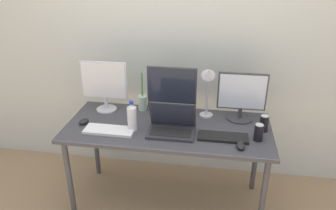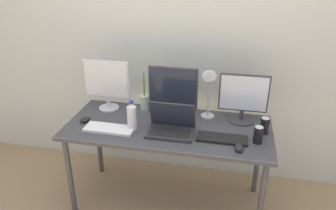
{
  "view_description": "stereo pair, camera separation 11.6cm",
  "coord_description": "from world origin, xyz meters",
  "px_view_note": "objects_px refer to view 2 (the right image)",
  "views": [
    {
      "loc": [
        0.35,
        -2.21,
        1.96
      ],
      "look_at": [
        0.0,
        0.0,
        0.92
      ],
      "focal_mm": 35.0,
      "sensor_mm": 36.0,
      "label": 1
    },
    {
      "loc": [
        0.46,
        -2.19,
        1.96
      ],
      "look_at": [
        0.0,
        0.0,
        0.92
      ],
      "focal_mm": 35.0,
      "sensor_mm": 36.0,
      "label": 2
    }
  ],
  "objects_px": {
    "keyboard_main": "(109,129)",
    "desk_lamp": "(209,84)",
    "work_desk": "(168,134)",
    "keyboard_aux": "(222,138)",
    "mouse_by_laptop": "(239,148)",
    "bamboo_vase": "(144,101)",
    "water_bottle": "(132,116)",
    "soda_can_near_keyboard": "(258,135)",
    "monitor_left": "(107,83)",
    "monitor_right": "(243,98)",
    "monitor_center": "(173,92)",
    "mouse_by_keyboard": "(85,119)",
    "soda_can_by_laptop": "(265,126)",
    "laptop_silver": "(171,126)"
  },
  "relations": [
    {
      "from": "mouse_by_keyboard",
      "to": "water_bottle",
      "type": "distance_m",
      "value": 0.42
    },
    {
      "from": "monitor_left",
      "to": "laptop_silver",
      "type": "distance_m",
      "value": 0.7
    },
    {
      "from": "desk_lamp",
      "to": "water_bottle",
      "type": "bearing_deg",
      "value": -152.11
    },
    {
      "from": "monitor_left",
      "to": "work_desk",
      "type": "bearing_deg",
      "value": -19.89
    },
    {
      "from": "keyboard_main",
      "to": "bamboo_vase",
      "type": "distance_m",
      "value": 0.44
    },
    {
      "from": "monitor_center",
      "to": "water_bottle",
      "type": "relative_size",
      "value": 1.73
    },
    {
      "from": "monitor_left",
      "to": "monitor_right",
      "type": "height_order",
      "value": "monitor_left"
    },
    {
      "from": "laptop_silver",
      "to": "keyboard_main",
      "type": "distance_m",
      "value": 0.47
    },
    {
      "from": "work_desk",
      "to": "soda_can_by_laptop",
      "type": "xyz_separation_m",
      "value": [
        0.72,
        0.04,
        0.13
      ]
    },
    {
      "from": "mouse_by_laptop",
      "to": "soda_can_near_keyboard",
      "type": "relative_size",
      "value": 0.77
    },
    {
      "from": "monitor_left",
      "to": "bamboo_vase",
      "type": "xyz_separation_m",
      "value": [
        0.31,
        0.05,
        -0.16
      ]
    },
    {
      "from": "desk_lamp",
      "to": "monitor_left",
      "type": "bearing_deg",
      "value": 178.37
    },
    {
      "from": "keyboard_main",
      "to": "soda_can_by_laptop",
      "type": "relative_size",
      "value": 2.99
    },
    {
      "from": "laptop_silver",
      "to": "mouse_by_laptop",
      "type": "distance_m",
      "value": 0.52
    },
    {
      "from": "keyboard_main",
      "to": "mouse_by_keyboard",
      "type": "bearing_deg",
      "value": 159.91
    },
    {
      "from": "laptop_silver",
      "to": "mouse_by_keyboard",
      "type": "relative_size",
      "value": 3.64
    },
    {
      "from": "work_desk",
      "to": "soda_can_by_laptop",
      "type": "height_order",
      "value": "soda_can_by_laptop"
    },
    {
      "from": "bamboo_vase",
      "to": "water_bottle",
      "type": "bearing_deg",
      "value": -89.4
    },
    {
      "from": "work_desk",
      "to": "water_bottle",
      "type": "xyz_separation_m",
      "value": [
        -0.26,
        -0.1,
        0.18
      ]
    },
    {
      "from": "laptop_silver",
      "to": "water_bottle",
      "type": "height_order",
      "value": "water_bottle"
    },
    {
      "from": "mouse_by_keyboard",
      "to": "mouse_by_laptop",
      "type": "distance_m",
      "value": 1.22
    },
    {
      "from": "monitor_left",
      "to": "desk_lamp",
      "type": "bearing_deg",
      "value": -1.63
    },
    {
      "from": "monitor_center",
      "to": "mouse_by_keyboard",
      "type": "height_order",
      "value": "monitor_center"
    },
    {
      "from": "monitor_left",
      "to": "soda_can_by_laptop",
      "type": "xyz_separation_m",
      "value": [
        1.29,
        -0.16,
        -0.17
      ]
    },
    {
      "from": "mouse_by_laptop",
      "to": "soda_can_near_keyboard",
      "type": "xyz_separation_m",
      "value": [
        0.13,
        0.13,
        0.04
      ]
    },
    {
      "from": "mouse_by_laptop",
      "to": "soda_can_near_keyboard",
      "type": "height_order",
      "value": "soda_can_near_keyboard"
    },
    {
      "from": "monitor_left",
      "to": "monitor_center",
      "type": "distance_m",
      "value": 0.57
    },
    {
      "from": "monitor_left",
      "to": "bamboo_vase",
      "type": "relative_size",
      "value": 1.28
    },
    {
      "from": "keyboard_main",
      "to": "desk_lamp",
      "type": "distance_m",
      "value": 0.84
    },
    {
      "from": "keyboard_aux",
      "to": "desk_lamp",
      "type": "xyz_separation_m",
      "value": [
        -0.14,
        0.3,
        0.3
      ]
    },
    {
      "from": "mouse_by_laptop",
      "to": "bamboo_vase",
      "type": "distance_m",
      "value": 0.94
    },
    {
      "from": "monitor_left",
      "to": "mouse_by_laptop",
      "type": "xyz_separation_m",
      "value": [
        1.11,
        -0.44,
        -0.22
      ]
    },
    {
      "from": "work_desk",
      "to": "soda_can_near_keyboard",
      "type": "relative_size",
      "value": 12.58
    },
    {
      "from": "work_desk",
      "to": "keyboard_aux",
      "type": "relative_size",
      "value": 4.38
    },
    {
      "from": "monitor_left",
      "to": "laptop_silver",
      "type": "xyz_separation_m",
      "value": [
        0.61,
        -0.29,
        -0.18
      ]
    },
    {
      "from": "water_bottle",
      "to": "mouse_by_keyboard",
      "type": "bearing_deg",
      "value": 174.16
    },
    {
      "from": "monitor_right",
      "to": "keyboard_aux",
      "type": "relative_size",
      "value": 1.08
    },
    {
      "from": "work_desk",
      "to": "keyboard_aux",
      "type": "distance_m",
      "value": 0.45
    },
    {
      "from": "water_bottle",
      "to": "desk_lamp",
      "type": "bearing_deg",
      "value": 27.89
    },
    {
      "from": "keyboard_main",
      "to": "desk_lamp",
      "type": "bearing_deg",
      "value": 25.93
    },
    {
      "from": "keyboard_main",
      "to": "bamboo_vase",
      "type": "xyz_separation_m",
      "value": [
        0.16,
        0.41,
        0.06
      ]
    },
    {
      "from": "keyboard_aux",
      "to": "keyboard_main",
      "type": "bearing_deg",
      "value": -177.75
    },
    {
      "from": "mouse_by_keyboard",
      "to": "bamboo_vase",
      "type": "height_order",
      "value": "bamboo_vase"
    },
    {
      "from": "work_desk",
      "to": "keyboard_main",
      "type": "xyz_separation_m",
      "value": [
        -0.42,
        -0.15,
        0.08
      ]
    },
    {
      "from": "monitor_left",
      "to": "soda_can_near_keyboard",
      "type": "distance_m",
      "value": 1.29
    },
    {
      "from": "laptop_silver",
      "to": "keyboard_main",
      "type": "bearing_deg",
      "value": -171.91
    },
    {
      "from": "water_bottle",
      "to": "bamboo_vase",
      "type": "height_order",
      "value": "bamboo_vase"
    },
    {
      "from": "water_bottle",
      "to": "laptop_silver",
      "type": "bearing_deg",
      "value": 3.39
    },
    {
      "from": "bamboo_vase",
      "to": "desk_lamp",
      "type": "relative_size",
      "value": 0.74
    },
    {
      "from": "monitor_left",
      "to": "water_bottle",
      "type": "relative_size",
      "value": 1.78
    }
  ]
}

